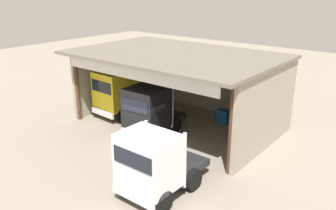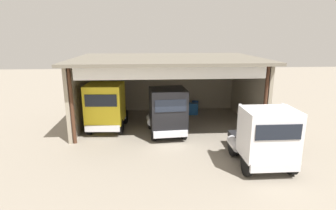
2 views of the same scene
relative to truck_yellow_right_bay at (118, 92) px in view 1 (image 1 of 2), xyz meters
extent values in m
plane|color=gray|center=(4.53, -2.51, -1.86)|extent=(80.00, 80.00, 0.00)
cube|color=#9E937F|center=(4.53, 5.56, 0.66)|extent=(13.04, 0.24, 5.03)
cube|color=#9E937F|center=(-1.99, 1.53, 0.66)|extent=(0.24, 8.07, 5.03)
cube|color=#9E937F|center=(11.05, 1.53, 0.66)|extent=(0.24, 8.07, 5.03)
cube|color=#6E6759|center=(4.53, 0.99, 3.27)|extent=(13.64, 9.14, 0.20)
cylinder|color=#4C2D1E|center=(-1.74, -2.36, 0.66)|extent=(0.24, 0.24, 5.03)
cylinder|color=#4C2D1E|center=(10.80, -2.36, 0.66)|extent=(0.24, 0.24, 5.03)
cube|color=white|center=(4.53, -2.94, 2.82)|extent=(11.74, 0.12, 0.90)
cube|color=yellow|center=(0.00, -0.28, 0.29)|extent=(2.64, 2.65, 2.74)
cube|color=black|center=(-0.07, -1.55, 0.77)|extent=(2.12, 0.18, 0.82)
cube|color=silver|center=(-0.07, -1.58, -1.18)|extent=(2.38, 0.30, 0.44)
cube|color=#232326|center=(0.11, 1.64, -1.15)|extent=(2.07, 3.59, 0.36)
cylinder|color=silver|center=(1.21, 1.06, 0.13)|extent=(0.18, 0.18, 2.92)
cylinder|color=silver|center=(-1.04, 1.19, 0.13)|extent=(0.18, 0.18, 2.92)
cylinder|color=silver|center=(-1.02, 1.41, -1.03)|extent=(0.63, 1.23, 0.56)
cylinder|color=black|center=(1.07, -0.84, -1.33)|extent=(0.36, 1.08, 1.06)
cylinder|color=black|center=(-1.12, -0.71, -1.33)|extent=(0.36, 1.08, 1.06)
cylinder|color=black|center=(1.21, 1.58, -1.33)|extent=(0.36, 1.08, 1.06)
cylinder|color=black|center=(-0.98, 1.70, -1.33)|extent=(0.36, 1.08, 1.06)
cube|color=black|center=(4.38, -1.67, 0.22)|extent=(2.54, 2.54, 2.63)
cube|color=black|center=(4.48, -2.86, 0.68)|extent=(2.00, 0.22, 0.79)
cube|color=silver|center=(4.48, -2.89, -1.20)|extent=(2.24, 0.34, 0.44)
cube|color=#232326|center=(4.24, 0.12, -1.17)|extent=(2.02, 3.39, 0.36)
cylinder|color=silver|center=(5.34, -0.26, 0.07)|extent=(0.18, 0.18, 2.83)
cylinder|color=silver|center=(3.22, -0.43, 0.07)|extent=(0.18, 0.18, 2.83)
cylinder|color=silver|center=(3.21, -0.27, -1.05)|extent=(0.65, 1.24, 0.56)
cylinder|color=black|center=(5.45, -2.06, -1.35)|extent=(0.38, 1.04, 1.02)
cylinder|color=black|center=(3.40, -2.22, -1.35)|extent=(0.38, 1.04, 1.02)
cylinder|color=black|center=(5.27, 0.20, -1.35)|extent=(0.38, 1.04, 1.02)
cylinder|color=black|center=(3.22, 0.03, -1.35)|extent=(0.38, 1.04, 1.02)
cube|color=white|center=(9.12, -6.80, 0.20)|extent=(2.59, 2.01, 2.50)
cube|color=black|center=(9.12, -7.82, 0.63)|extent=(2.20, 0.06, 0.75)
cube|color=silver|center=(9.12, -7.85, -1.15)|extent=(2.46, 0.16, 0.44)
cube|color=#232326|center=(9.13, -4.85, -1.12)|extent=(1.95, 3.54, 0.36)
cylinder|color=silver|center=(10.29, -5.64, 0.07)|extent=(0.18, 0.18, 2.75)
cylinder|color=silver|center=(7.96, -5.64, 0.07)|extent=(0.18, 0.18, 2.75)
cylinder|color=silver|center=(7.96, -5.15, -1.00)|extent=(0.56, 1.20, 0.56)
cylinder|color=black|center=(10.27, -7.20, -1.30)|extent=(0.30, 1.11, 1.11)
cylinder|color=black|center=(7.98, -7.19, -1.30)|extent=(0.30, 1.11, 1.11)
cylinder|color=black|center=(10.27, -4.85, -1.30)|extent=(0.30, 1.11, 1.11)
cylinder|color=black|center=(7.98, -4.85, -1.30)|extent=(0.30, 1.11, 1.11)
cylinder|color=#194CB2|center=(7.34, 4.82, -1.40)|extent=(0.58, 0.58, 0.92)
cube|color=#1E59A5|center=(6.92, 3.69, -1.36)|extent=(0.90, 0.60, 1.00)
camera|label=1|loc=(18.60, -17.17, 7.67)|focal=37.38mm
camera|label=2|loc=(3.19, -19.29, 5.04)|focal=29.06mm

